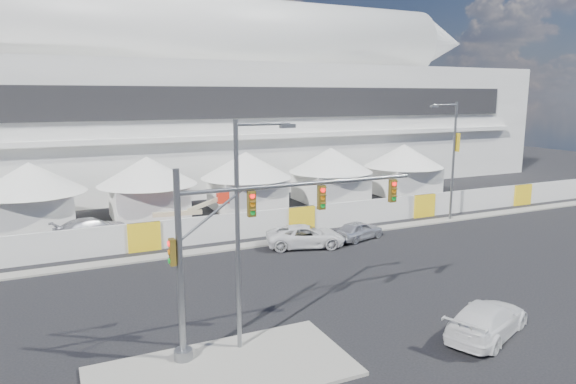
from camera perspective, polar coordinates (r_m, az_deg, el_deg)
name	(u,v)px	position (r m, az deg, el deg)	size (l,w,h in m)	color
ground	(323,316)	(25.60, 3.86, -13.55)	(160.00, 160.00, 0.00)	black
median_island	(223,372)	(20.98, -7.25, -19.18)	(10.00, 5.00, 0.15)	gray
far_curb	(456,219)	(46.63, 18.21, -2.82)	(80.00, 1.20, 0.12)	gray
stadium	(224,104)	(65.10, -7.08, 9.65)	(80.00, 24.80, 21.98)	silver
tent_row	(199,179)	(46.55, -9.87, 1.41)	(53.40, 8.40, 5.40)	white
hoarding_fence	(301,219)	(40.12, 1.45, -3.03)	(70.00, 0.25, 2.00)	silver
scaffold_tower	(481,127)	(80.56, 20.66, 6.77)	(4.40, 4.40, 12.00)	#595B60
sedan_silver	(359,230)	(38.32, 7.85, -4.24)	(4.16, 1.68, 1.42)	silver
pickup_curb	(306,236)	(36.20, 1.98, -4.93)	(5.55, 2.56, 1.54)	white
pickup_near	(487,319)	(24.91, 21.24, -13.05)	(5.35, 2.17, 1.55)	white
lot_car_c	(92,228)	(40.86, -20.98, -3.79)	(5.49, 2.23, 1.59)	silver
traffic_mast	(236,248)	(20.83, -5.83, -6.24)	(10.99, 0.75, 7.66)	slate
streetlight_median	(243,220)	(20.66, -5.00, -3.13)	(2.61, 0.26, 9.44)	gray
streetlight_curb	(452,153)	(45.04, 17.73, 4.16)	(2.96, 0.67, 9.99)	slate
boom_lift	(171,226)	(39.20, -12.84, -3.75)	(6.81, 1.87, 3.42)	red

